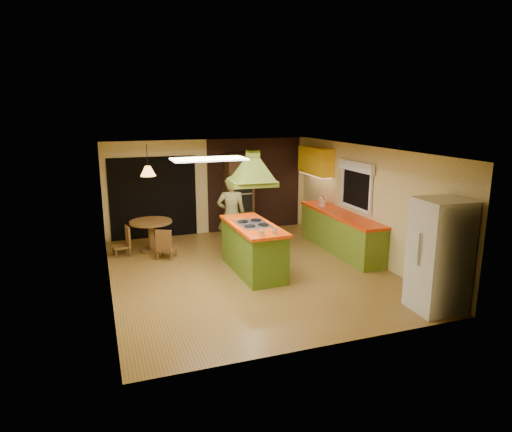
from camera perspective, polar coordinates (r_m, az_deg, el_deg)
name	(u,v)px	position (r m, az deg, el deg)	size (l,w,h in m)	color
ground	(250,271)	(9.52, -0.81, -6.90)	(6.50, 6.50, 0.00)	olive
room_walls	(249,212)	(9.16, -0.84, 0.46)	(5.50, 6.50, 6.50)	beige
ceiling_plane	(249,150)	(8.97, -0.86, 8.26)	(6.50, 6.50, 0.00)	silver
brick_panel	(255,184)	(12.56, -0.18, 3.99)	(2.64, 0.03, 2.50)	#381E14
nook_opening	(153,198)	(11.98, -12.70, 2.23)	(2.20, 0.03, 2.10)	black
right_counter	(340,232)	(10.88, 10.45, -1.96)	(0.62, 3.05, 0.92)	olive
upper_cabinets	(315,161)	(12.04, 7.44, 6.83)	(0.34, 1.40, 0.70)	yellow
window_right	(357,177)	(10.57, 12.45, 4.76)	(0.12, 1.35, 1.06)	black
fluor_panel	(209,159)	(7.51, -5.91, 7.09)	(1.20, 0.60, 0.03)	white
kitchen_island	(253,248)	(9.33, -0.37, -4.01)	(0.86, 2.05, 1.02)	#52781E
range_hood	(253,162)	(8.97, -0.39, 6.71)	(0.92, 0.69, 0.78)	#576D1B
man	(231,215)	(10.47, -3.10, 0.14)	(0.66, 0.43, 1.81)	brown
refrigerator	(439,256)	(8.06, 21.93, -4.61)	(0.78, 0.73, 1.89)	silver
wall_oven	(239,194)	(12.16, -2.16, 2.77)	(0.71, 0.61, 2.12)	#3F2814
dining_table	(151,230)	(10.94, -12.97, -1.71)	(0.98, 0.98, 0.74)	brown
chair_left	(121,241)	(10.84, -16.53, -3.05)	(0.37, 0.37, 0.67)	brown
chair_near	(167,243)	(10.40, -11.12, -3.36)	(0.38, 0.38, 0.70)	brown
pendant_lamp	(148,171)	(10.67, -13.36, 5.49)	(0.35, 0.35, 0.22)	#FF9E3F
canister_large	(323,202)	(11.41, 8.33, 1.77)	(0.15, 0.15, 0.22)	beige
canister_medium	(321,202)	(11.49, 8.15, 1.74)	(0.13, 0.13, 0.18)	beige
canister_small	(324,203)	(11.36, 8.48, 1.59)	(0.13, 0.13, 0.17)	beige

